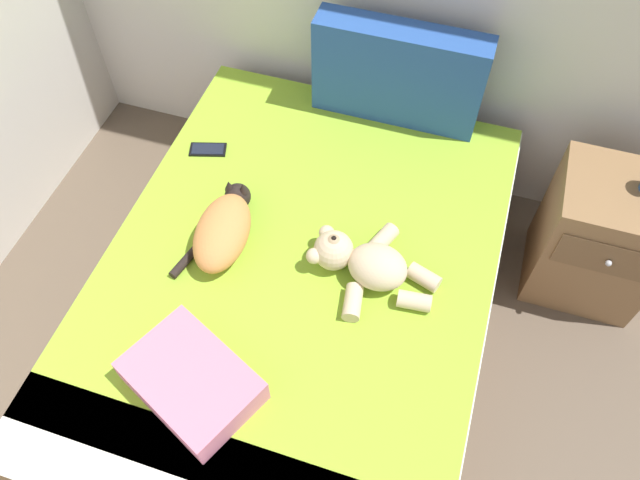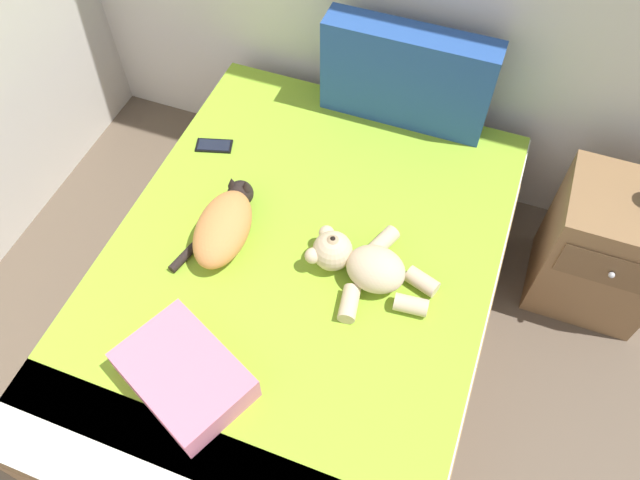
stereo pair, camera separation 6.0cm
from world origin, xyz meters
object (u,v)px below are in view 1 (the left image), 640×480
Objects in this scene: nightstand at (598,238)px; cat at (224,229)px; cell_phone at (208,149)px; bed at (300,300)px; patterned_cushion at (398,74)px; teddy_bear at (365,263)px; throw_pillow at (192,381)px.

cat is at bearing -156.39° from nightstand.
bed is at bearing -37.93° from cell_phone.
cat is 0.71× the size of nightstand.
cell_phone is 0.27× the size of nightstand.
patterned_cushion is at bearing 166.07° from nightstand.
teddy_bear is at bearing -83.53° from patterned_cushion.
nightstand is (1.25, 1.16, -0.26)m from throw_pillow.
teddy_bear reaches higher than throw_pillow.
bed is at bearing -99.44° from patterned_cushion.
bed is 4.78× the size of throw_pillow.
patterned_cushion is 1.59× the size of cat.
throw_pillow is (-0.40, -0.57, -0.01)m from teddy_bear.
teddy_bear is 1.07m from nightstand.
patterned_cushion is 1.44m from throw_pillow.
teddy_bear reaches higher than cat.
nightstand is at bearing 34.35° from teddy_bear.
teddy_bear is 1.19× the size of throw_pillow.
teddy_bear is (0.52, 0.02, -0.01)m from cat.
teddy_bear reaches higher than cell_phone.
cell_phone is at bearing 121.93° from cat.
nightstand is at bearing -13.93° from patterned_cushion.
teddy_bear is at bearing 1.86° from cat.
nightstand is (1.38, 0.60, -0.28)m from cat.
nightstand is (1.09, 0.62, 0.05)m from bed.
bed is 4.02× the size of teddy_bear.
cat reaches higher than nightstand.
cat reaches higher than throw_pillow.
patterned_cushion is at bearing 33.41° from cell_phone.
throw_pillow reaches higher than cell_phone.
teddy_bear is at bearing 55.35° from throw_pillow.
patterned_cushion is 1.06m from nightstand.
teddy_bear is at bearing 8.97° from bed.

